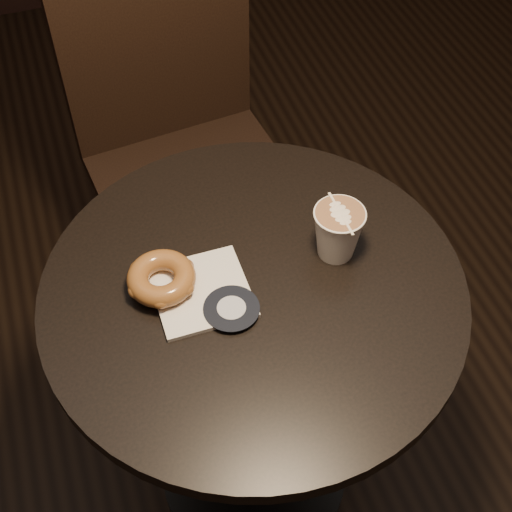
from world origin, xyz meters
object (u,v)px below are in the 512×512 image
object	(u,v)px
latte_cup	(338,233)
cafe_table	(254,351)
pastry_bag	(202,292)
chair	(176,119)
doughnut	(161,278)

from	to	relation	value
latte_cup	cafe_table	bearing A→B (deg)	-171.35
pastry_bag	chair	bearing A→B (deg)	80.54
cafe_table	chair	world-z (taller)	chair
cafe_table	chair	size ratio (longest dim) A/B	0.68
cafe_table	pastry_bag	distance (m)	0.22
pastry_bag	latte_cup	world-z (taller)	latte_cup
cafe_table	latte_cup	distance (m)	0.29
doughnut	cafe_table	bearing A→B (deg)	-16.90
chair	latte_cup	world-z (taller)	chair
chair	doughnut	xyz separation A→B (m)	(-0.16, -0.56, 0.16)
cafe_table	pastry_bag	world-z (taller)	pastry_bag
pastry_bag	latte_cup	distance (m)	0.24
pastry_bag	latte_cup	xyz separation A→B (m)	(0.24, 0.01, 0.04)
chair	pastry_bag	xyz separation A→B (m)	(-0.10, -0.59, 0.14)
cafe_table	doughnut	world-z (taller)	doughnut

